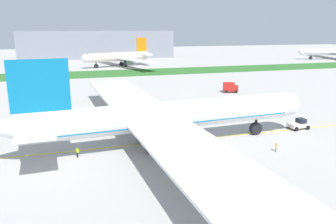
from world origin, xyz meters
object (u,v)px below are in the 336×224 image
(pushback_tug, at_px, (299,124))
(parked_airliner_far_centre, at_px, (120,57))
(ground_crew_marshaller_front, at_px, (77,151))
(ground_crew_wingwalker_starboard, at_px, (276,146))
(service_truck_baggage_loader, at_px, (230,87))
(airliner_foreground, at_px, (162,117))

(pushback_tug, distance_m, parked_airliner_far_centre, 124.15)
(ground_crew_marshaller_front, xyz_separation_m, parked_airliner_far_centre, (25.52, 125.88, 4.00))
(ground_crew_marshaller_front, bearing_deg, parked_airliner_far_centre, 78.54)
(ground_crew_wingwalker_starboard, relative_size, service_truck_baggage_loader, 0.31)
(ground_crew_wingwalker_starboard, height_order, service_truck_baggage_loader, service_truck_baggage_loader)
(service_truck_baggage_loader, bearing_deg, ground_crew_marshaller_front, -138.43)
(airliner_foreground, relative_size, ground_crew_wingwalker_starboard, 58.07)
(airliner_foreground, relative_size, parked_airliner_far_centre, 1.43)
(pushback_tug, distance_m, ground_crew_wingwalker_starboard, 15.40)
(ground_crew_marshaller_front, bearing_deg, pushback_tug, 4.11)
(ground_crew_marshaller_front, height_order, ground_crew_wingwalker_starboard, ground_crew_marshaller_front)
(airliner_foreground, distance_m, service_truck_baggage_loader, 53.84)
(parked_airliner_far_centre, bearing_deg, pushback_tug, -81.59)
(ground_crew_wingwalker_starboard, relative_size, parked_airliner_far_centre, 0.02)
(service_truck_baggage_loader, bearing_deg, airliner_foreground, -129.23)
(pushback_tug, xyz_separation_m, service_truck_baggage_loader, (4.64, 39.71, 0.70))
(ground_crew_wingwalker_starboard, bearing_deg, ground_crew_marshaller_front, 168.23)
(airliner_foreground, relative_size, service_truck_baggage_loader, 17.97)
(airliner_foreground, distance_m, ground_crew_marshaller_front, 15.00)
(pushback_tug, relative_size, service_truck_baggage_loader, 1.18)
(pushback_tug, bearing_deg, ground_crew_marshaller_front, -175.89)
(ground_crew_wingwalker_starboard, xyz_separation_m, parked_airliner_far_centre, (-6.22, 132.49, 4.10))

